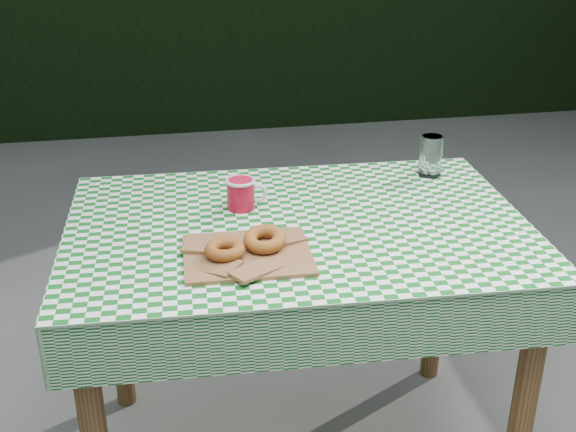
% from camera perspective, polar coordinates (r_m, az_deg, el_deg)
% --- Properties ---
extents(ground, '(60.00, 60.00, 0.00)m').
position_cam_1_polar(ground, '(2.39, -2.81, -15.45)').
color(ground, '#50514C').
rests_on(ground, ground).
extents(table, '(1.16, 0.80, 0.75)m').
position_cam_1_polar(table, '(2.03, 0.73, -10.31)').
color(table, brown).
rests_on(table, ground).
extents(tablecloth, '(1.18, 0.82, 0.01)m').
position_cam_1_polar(tablecloth, '(1.84, 0.79, -0.65)').
color(tablecloth, '#0E5C1B').
rests_on(tablecloth, table).
extents(paper_bag, '(0.30, 0.24, 0.02)m').
position_cam_1_polar(paper_bag, '(1.68, -3.18, -2.94)').
color(paper_bag, brown).
rests_on(paper_bag, tablecloth).
extents(bagel_front, '(0.10, 0.10, 0.03)m').
position_cam_1_polar(bagel_front, '(1.65, -4.95, -2.62)').
color(bagel_front, brown).
rests_on(bagel_front, paper_bag).
extents(bagel_back, '(0.13, 0.13, 0.03)m').
position_cam_1_polar(bagel_back, '(1.69, -1.83, -1.81)').
color(bagel_back, '#A36121').
rests_on(bagel_back, paper_bag).
extents(coffee_mug, '(0.15, 0.15, 0.08)m').
position_cam_1_polar(coffee_mug, '(1.90, -3.70, 1.71)').
color(coffee_mug, '#A90A24').
rests_on(coffee_mug, tablecloth).
extents(drinking_glass, '(0.08, 0.08, 0.12)m').
position_cam_1_polar(drinking_glass, '(2.15, 11.06, 4.65)').
color(drinking_glass, white).
rests_on(drinking_glass, tablecloth).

